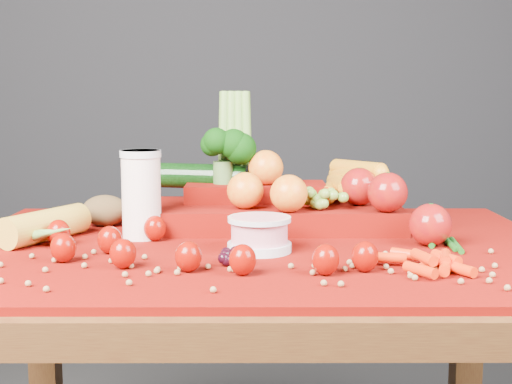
{
  "coord_description": "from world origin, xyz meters",
  "views": [
    {
      "loc": [
        -0.0,
        -1.22,
        1.02
      ],
      "look_at": [
        0.0,
        0.02,
        0.85
      ],
      "focal_mm": 50.0,
      "sensor_mm": 36.0,
      "label": 1
    }
  ],
  "objects_px": {
    "table": "(256,302)",
    "milk_glass": "(141,191)",
    "yogurt_bowl": "(259,233)",
    "produce_mound": "(275,197)"
  },
  "relations": [
    {
      "from": "table",
      "to": "milk_glass",
      "type": "height_order",
      "value": "milk_glass"
    },
    {
      "from": "yogurt_bowl",
      "to": "produce_mound",
      "type": "relative_size",
      "value": 0.18
    },
    {
      "from": "table",
      "to": "milk_glass",
      "type": "relative_size",
      "value": 6.89
    },
    {
      "from": "table",
      "to": "produce_mound",
      "type": "bearing_deg",
      "value": 76.26
    },
    {
      "from": "table",
      "to": "milk_glass",
      "type": "bearing_deg",
      "value": 167.14
    },
    {
      "from": "milk_glass",
      "to": "produce_mound",
      "type": "bearing_deg",
      "value": 24.15
    },
    {
      "from": "yogurt_bowl",
      "to": "produce_mound",
      "type": "bearing_deg",
      "value": 81.52
    },
    {
      "from": "table",
      "to": "produce_mound",
      "type": "distance_m",
      "value": 0.23
    },
    {
      "from": "yogurt_bowl",
      "to": "produce_mound",
      "type": "height_order",
      "value": "produce_mound"
    },
    {
      "from": "table",
      "to": "produce_mound",
      "type": "xyz_separation_m",
      "value": [
        0.04,
        0.16,
        0.17
      ]
    }
  ]
}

